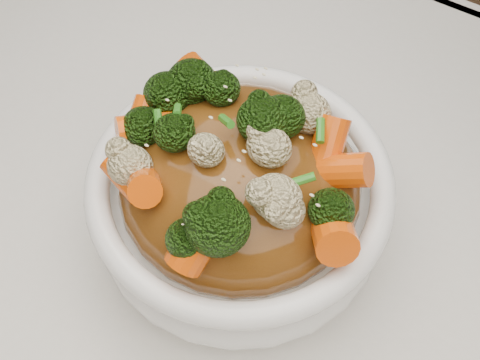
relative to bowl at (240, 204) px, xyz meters
The scene contains 8 objects.
tablecloth 0.08m from the bowl, 46.89° to the right, with size 1.20×0.80×0.04m, color silver.
bowl is the anchor object (origin of this frame).
sauce_base 0.03m from the bowl, 135.00° to the right, with size 0.17×0.17×0.09m, color #5D330F.
carrots 0.09m from the bowl, 135.00° to the right, with size 0.17×0.17×0.05m, color #EB5407, non-canonical shape.
broccoli 0.09m from the bowl, 135.00° to the right, with size 0.17×0.17×0.04m, color black, non-canonical shape.
cauliflower 0.09m from the bowl, 135.00° to the right, with size 0.17×0.17×0.04m, color beige, non-canonical shape.
scallions 0.09m from the bowl, 135.00° to the right, with size 0.13×0.13×0.02m, color #2B761B, non-canonical shape.
sesame_seeds 0.09m from the bowl, 135.00° to the right, with size 0.15×0.15×0.01m, color beige, non-canonical shape.
Camera 1 is at (0.09, -0.14, 1.15)m, focal length 42.00 mm.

